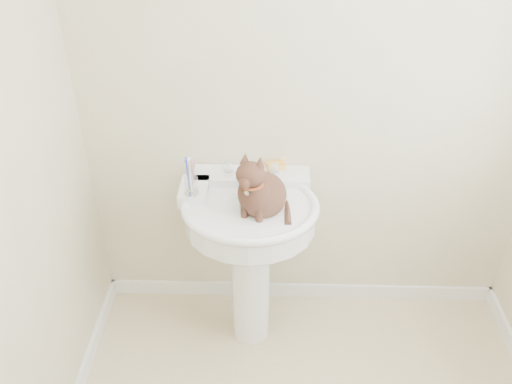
{
  "coord_description": "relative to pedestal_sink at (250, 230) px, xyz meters",
  "views": [
    {
      "loc": [
        -0.19,
        -1.2,
        2.29
      ],
      "look_at": [
        -0.25,
        0.79,
        0.93
      ],
      "focal_mm": 38.0,
      "sensor_mm": 36.0,
      "label": 1
    }
  ],
  "objects": [
    {
      "name": "cat",
      "position": [
        0.05,
        -0.04,
        0.24
      ],
      "size": [
        0.24,
        0.3,
        0.44
      ],
      "rotation": [
        0.0,
        0.0,
        -0.42
      ],
      "color": "brown",
      "rests_on": "pedestal_sink"
    },
    {
      "name": "pedestal_sink",
      "position": [
        0.0,
        0.0,
        0.0
      ],
      "size": [
        0.65,
        0.64,
        0.89
      ],
      "color": "white",
      "rests_on": "floor"
    },
    {
      "name": "toothbrush_cup",
      "position": [
        -0.26,
        0.02,
        0.24
      ],
      "size": [
        0.07,
        0.07,
        0.18
      ],
      "rotation": [
        0.0,
        0.0,
        -0.07
      ],
      "color": "silver",
      "rests_on": "pedestal_sink"
    },
    {
      "name": "baseboard_back",
      "position": [
        0.28,
        0.28,
        -0.66
      ],
      "size": [
        2.2,
        0.02,
        0.09
      ],
      "primitive_type": "cube",
      "color": "white",
      "rests_on": "floor"
    },
    {
      "name": "faucet",
      "position": [
        0.0,
        0.16,
        0.24
      ],
      "size": [
        0.28,
        0.12,
        0.14
      ],
      "color": "silver",
      "rests_on": "pedestal_sink"
    },
    {
      "name": "soap_bar",
      "position": [
        0.12,
        0.25,
        0.21
      ],
      "size": [
        0.1,
        0.08,
        0.03
      ],
      "primitive_type": "cube",
      "rotation": [
        0.0,
        0.0,
        0.29
      ],
      "color": "gold",
      "rests_on": "pedestal_sink"
    },
    {
      "name": "wall_back",
      "position": [
        0.28,
        0.29,
        0.55
      ],
      "size": [
        2.2,
        0.0,
        2.5
      ],
      "primitive_type": null,
      "color": "beige",
      "rests_on": "ground"
    }
  ]
}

